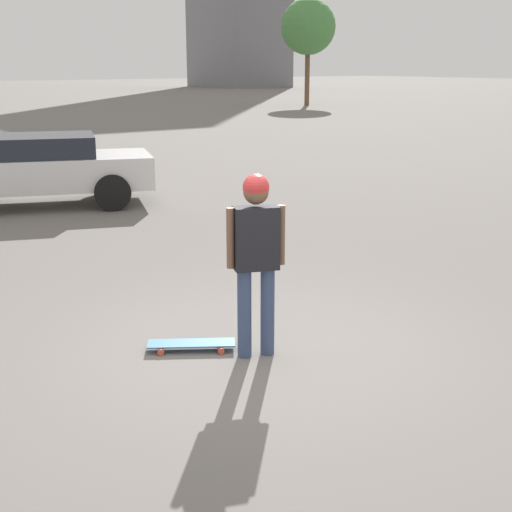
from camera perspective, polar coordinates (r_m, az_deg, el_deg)
name	(u,v)px	position (r m, az deg, el deg)	size (l,w,h in m)	color
ground_plane	(256,355)	(6.92, 0.00, -7.91)	(220.00, 220.00, 0.00)	slate
person	(256,247)	(6.58, 0.00, 0.71)	(0.52, 0.33, 1.75)	#38476B
skateboard	(191,344)	(7.04, -5.19, -7.00)	(0.84, 0.65, 0.08)	#336693
car_parked_near	(40,168)	(14.57, -16.90, 6.75)	(4.64, 3.18, 1.37)	silver
tree_distant	(308,27)	(48.12, 4.19, 17.80)	(3.54, 3.54, 6.73)	brown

